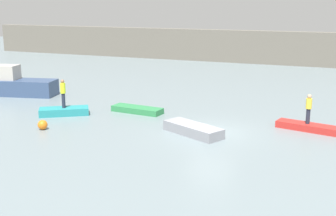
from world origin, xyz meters
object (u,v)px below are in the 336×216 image
at_px(motorboat, 15,85).
at_px(person_yellow_shirt, 309,107).
at_px(rowboat_green, 137,110).
at_px(rowboat_red, 307,127).
at_px(mooring_buoy, 43,125).
at_px(rowboat_grey, 193,130).
at_px(rowboat_teal, 64,111).
at_px(person_hiviz_shirt, 63,92).

relative_size(motorboat, person_yellow_shirt, 3.77).
distance_m(rowboat_green, person_yellow_shirt, 10.60).
xyz_separation_m(motorboat, rowboat_red, (21.61, -1.41, -0.60)).
height_order(person_yellow_shirt, mooring_buoy, person_yellow_shirt).
distance_m(motorboat, rowboat_grey, 16.67).
bearing_deg(rowboat_teal, motorboat, 118.33).
relative_size(rowboat_grey, rowboat_red, 1.04).
height_order(rowboat_green, mooring_buoy, mooring_buoy).
bearing_deg(rowboat_teal, person_hiviz_shirt, 0.00).
distance_m(rowboat_red, person_yellow_shirt, 1.12).
bearing_deg(person_hiviz_shirt, rowboat_red, 9.02).
height_order(rowboat_green, person_yellow_shirt, person_yellow_shirt).
relative_size(person_hiviz_shirt, mooring_buoy, 3.31).
bearing_deg(rowboat_teal, rowboat_green, -3.66).
bearing_deg(motorboat, rowboat_grey, -16.04).
bearing_deg(person_yellow_shirt, rowboat_teal, -170.98).
distance_m(person_yellow_shirt, mooring_buoy, 14.78).
bearing_deg(rowboat_teal, rowboat_grey, -39.65).
distance_m(motorboat, person_hiviz_shirt, 8.03).
bearing_deg(mooring_buoy, rowboat_green, 60.60).
relative_size(person_yellow_shirt, mooring_buoy, 3.06).
height_order(motorboat, rowboat_green, motorboat).
distance_m(rowboat_green, rowboat_grey, 5.90).
bearing_deg(rowboat_grey, rowboat_teal, -159.89).
distance_m(motorboat, rowboat_teal, 8.03).
relative_size(rowboat_teal, rowboat_green, 0.90).
bearing_deg(rowboat_grey, mooring_buoy, -138.07).
distance_m(rowboat_green, rowboat_red, 10.54).
bearing_deg(rowboat_grey, rowboat_red, 55.47).
relative_size(motorboat, mooring_buoy, 11.53).
distance_m(rowboat_grey, mooring_buoy, 8.40).
xyz_separation_m(rowboat_red, person_hiviz_shirt, (-14.52, -2.31, 1.28)).
distance_m(motorboat, person_yellow_shirt, 21.67).
height_order(motorboat, rowboat_teal, motorboat).
relative_size(rowboat_teal, rowboat_grey, 0.87).
height_order(rowboat_teal, person_yellow_shirt, person_yellow_shirt).
distance_m(rowboat_teal, rowboat_green, 4.61).
xyz_separation_m(person_yellow_shirt, person_hiviz_shirt, (-14.52, -2.31, 0.16)).
distance_m(motorboat, mooring_buoy, 10.56).
height_order(person_hiviz_shirt, mooring_buoy, person_hiviz_shirt).
bearing_deg(rowboat_teal, rowboat_red, -24.96).
height_order(rowboat_teal, rowboat_grey, rowboat_grey).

